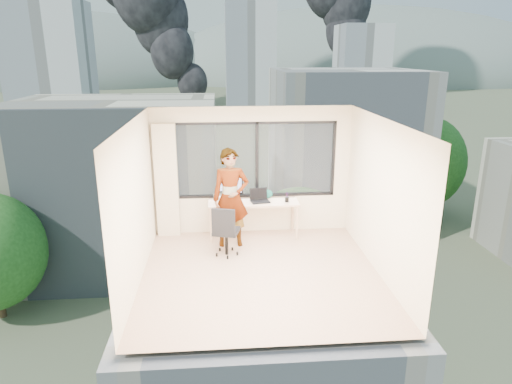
{
  "coord_description": "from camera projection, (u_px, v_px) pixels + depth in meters",
  "views": [
    {
      "loc": [
        -0.64,
        -6.91,
        3.6
      ],
      "look_at": [
        0.0,
        1.0,
        1.15
      ],
      "focal_mm": 31.76,
      "sensor_mm": 36.0,
      "label": 1
    }
  ],
  "objects": [
    {
      "name": "laptop",
      "position": [
        260.0,
        196.0,
        8.98
      ],
      "size": [
        0.43,
        0.44,
        0.23
      ],
      "primitive_type": null,
      "rotation": [
        0.0,
        0.0,
        0.19
      ],
      "color": "black",
      "rests_on": "desk"
    },
    {
      "name": "floor",
      "position": [
        261.0,
        274.0,
        7.69
      ],
      "size": [
        4.0,
        4.0,
        0.01
      ],
      "primitive_type": "cube",
      "color": "tan",
      "rests_on": "ground"
    },
    {
      "name": "tree_b",
      "position": [
        298.0,
        274.0,
        27.95
      ],
      "size": [
        7.6,
        7.6,
        9.0
      ],
      "primitive_type": null,
      "color": "#21501A",
      "rests_on": "exterior_ground"
    },
    {
      "name": "game_console",
      "position": [
        222.0,
        197.0,
        9.21
      ],
      "size": [
        0.36,
        0.32,
        0.08
      ],
      "primitive_type": "cube",
      "rotation": [
        0.0,
        0.0,
        0.15
      ],
      "color": "white",
      "rests_on": "desk"
    },
    {
      "name": "wall_front",
      "position": [
        276.0,
        254.0,
        5.4
      ],
      "size": [
        4.0,
        0.01,
        2.6
      ],
      "primitive_type": "cube",
      "color": "#FAE3C1",
      "rests_on": "ground"
    },
    {
      "name": "person",
      "position": [
        231.0,
        198.0,
        8.6
      ],
      "size": [
        0.72,
        0.5,
        1.91
      ],
      "primitive_type": "imported",
      "rotation": [
        0.0,
        0.0,
        0.06
      ],
      "color": "#2D2D33",
      "rests_on": "floor"
    },
    {
      "name": "curtain",
      "position": [
        166.0,
        181.0,
        9.01
      ],
      "size": [
        0.45,
        0.14,
        2.3
      ],
      "primitive_type": "cube",
      "color": "beige",
      "rests_on": "floor"
    },
    {
      "name": "window_wall",
      "position": [
        254.0,
        160.0,
        9.15
      ],
      "size": [
        3.3,
        0.16,
        1.55
      ],
      "primitive_type": null,
      "color": "black",
      "rests_on": "ground"
    },
    {
      "name": "cellphone",
      "position": [
        218.0,
        204.0,
        8.88
      ],
      "size": [
        0.11,
        0.07,
        0.01
      ],
      "primitive_type": "cube",
      "rotation": [
        0.0,
        0.0,
        -0.18
      ],
      "color": "black",
      "rests_on": "desk"
    },
    {
      "name": "handbag",
      "position": [
        267.0,
        194.0,
        9.22
      ],
      "size": [
        0.27,
        0.2,
        0.19
      ],
      "primitive_type": "ellipsoid",
      "rotation": [
        0.0,
        0.0,
        -0.36
      ],
      "color": "#0D5140",
      "rests_on": "desk"
    },
    {
      "name": "chair",
      "position": [
        226.0,
        230.0,
        8.29
      ],
      "size": [
        0.61,
        0.61,
        0.98
      ],
      "primitive_type": null,
      "rotation": [
        0.0,
        0.0,
        -0.26
      ],
      "color": "black",
      "rests_on": "floor"
    },
    {
      "name": "wall_right",
      "position": [
        382.0,
        198.0,
        7.46
      ],
      "size": [
        0.01,
        4.0,
        2.6
      ],
      "primitive_type": "cube",
      "color": "#FAE3C1",
      "rests_on": "ground"
    },
    {
      "name": "exterior_ground",
      "position": [
        221.0,
        118.0,
        126.1
      ],
      "size": [
        400.0,
        400.0,
        0.04
      ],
      "primitive_type": "cube",
      "color": "#515B3D",
      "rests_on": "ground"
    },
    {
      "name": "hill_b",
      "position": [
        359.0,
        78.0,
        324.29
      ],
      "size": [
        300.0,
        220.0,
        96.0
      ],
      "primitive_type": "ellipsoid",
      "color": "slate",
      "rests_on": "exterior_ground"
    },
    {
      "name": "far_tower_b",
      "position": [
        250.0,
        62.0,
        122.29
      ],
      "size": [
        13.0,
        13.0,
        30.0
      ],
      "primitive_type": "cube",
      "color": "silver",
      "rests_on": "exterior_ground"
    },
    {
      "name": "pen_cup",
      "position": [
        287.0,
        199.0,
        9.01
      ],
      "size": [
        0.1,
        0.1,
        0.1
      ],
      "primitive_type": "cylinder",
      "rotation": [
        0.0,
        0.0,
        -0.31
      ],
      "color": "black",
      "rests_on": "desk"
    },
    {
      "name": "far_tower_c",
      "position": [
        361.0,
        67.0,
        144.79
      ],
      "size": [
        15.0,
        15.0,
        26.0
      ],
      "primitive_type": "cube",
      "color": "silver",
      "rests_on": "exterior_ground"
    },
    {
      "name": "near_bldg_b",
      "position": [
        343.0,
        150.0,
        46.58
      ],
      "size": [
        14.0,
        13.0,
        16.0
      ],
      "primitive_type": "cube",
      "color": "silver",
      "rests_on": "exterior_ground"
    },
    {
      "name": "tree_c",
      "position": [
        425.0,
        171.0,
        50.14
      ],
      "size": [
        8.4,
        8.4,
        10.0
      ],
      "primitive_type": null,
      "color": "#21501A",
      "rests_on": "exterior_ground"
    },
    {
      "name": "near_bldg_a",
      "position": [
        120.0,
        186.0,
        37.63
      ],
      "size": [
        16.0,
        12.0,
        14.0
      ],
      "primitive_type": "cube",
      "color": "#F0E7C9",
      "rests_on": "exterior_ground"
    },
    {
      "name": "monitor",
      "position": [
        231.0,
        188.0,
        9.05
      ],
      "size": [
        0.53,
        0.28,
        0.52
      ],
      "primitive_type": null,
      "rotation": [
        0.0,
        0.0,
        -0.34
      ],
      "color": "black",
      "rests_on": "desk"
    },
    {
      "name": "wall_left",
      "position": [
        135.0,
        205.0,
        7.15
      ],
      "size": [
        0.01,
        4.0,
        2.6
      ],
      "primitive_type": "cube",
      "color": "#FAE3C1",
      "rests_on": "ground"
    },
    {
      "name": "ceiling",
      "position": [
        261.0,
        121.0,
        6.93
      ],
      "size": [
        4.0,
        4.0,
        0.01
      ],
      "primitive_type": "cube",
      "color": "white",
      "rests_on": "ground"
    },
    {
      "name": "desk",
      "position": [
        253.0,
        219.0,
        9.16
      ],
      "size": [
        1.8,
        0.6,
        0.75
      ],
      "primitive_type": "cube",
      "color": "beige",
      "rests_on": "floor"
    },
    {
      "name": "far_tower_d",
      "position": [
        35.0,
        74.0,
        146.78
      ],
      "size": [
        16.0,
        14.0,
        22.0
      ],
      "primitive_type": "cube",
      "color": "silver",
      "rests_on": "exterior_ground"
    },
    {
      "name": "hill_a",
      "position": [
        42.0,
        79.0,
        307.27
      ],
      "size": [
        288.0,
        216.0,
        90.0
      ],
      "primitive_type": "ellipsoid",
      "color": "slate",
      "rests_on": "exterior_ground"
    },
    {
      "name": "far_tower_a",
      "position": [
        55.0,
        70.0,
        95.45
      ],
      "size": [
        14.0,
        14.0,
        28.0
      ],
      "primitive_type": "cube",
      "color": "silver",
      "rests_on": "exterior_ground"
    }
  ]
}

